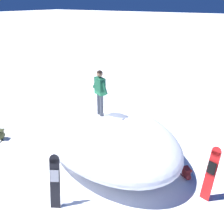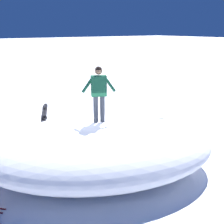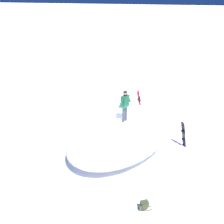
{
  "view_description": "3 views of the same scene",
  "coord_description": "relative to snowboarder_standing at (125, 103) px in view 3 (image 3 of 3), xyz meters",
  "views": [
    {
      "loc": [
        7.21,
        5.48,
        5.51
      ],
      "look_at": [
        -0.08,
        0.59,
        1.87
      ],
      "focal_mm": 43.61,
      "sensor_mm": 36.0,
      "label": 1
    },
    {
      "loc": [
        -6.68,
        4.07,
        4.29
      ],
      "look_at": [
        -0.33,
        -0.38,
        1.85
      ],
      "focal_mm": 42.86,
      "sensor_mm": 36.0,
      "label": 2
    },
    {
      "loc": [
        1.6,
        -11.32,
        7.8
      ],
      "look_at": [
        -0.94,
        0.37,
        1.83
      ],
      "focal_mm": 40.53,
      "sensor_mm": 36.0,
      "label": 3
    }
  ],
  "objects": [
    {
      "name": "backpack_far",
      "position": [
        -0.22,
        3.34,
        -2.38
      ],
      "size": [
        0.54,
        0.55,
        0.38
      ],
      "color": "maroon",
      "rests_on": "ground"
    },
    {
      "name": "snowboard_secondary_upright",
      "position": [
        3.06,
        0.64,
        -1.76
      ],
      "size": [
        0.45,
        0.43,
        1.57
      ],
      "color": "black",
      "rests_on": "ground"
    },
    {
      "name": "backpack_near",
      "position": [
        1.5,
        -4.14,
        -2.35
      ],
      "size": [
        0.57,
        0.44,
        0.44
      ],
      "color": "#383D23",
      "rests_on": "ground"
    },
    {
      "name": "snowboarder_standing",
      "position": [
        0.0,
        0.0,
        0.0
      ],
      "size": [
        0.5,
        0.95,
        1.67
      ],
      "color": "#333842",
      "rests_on": "snow_mound"
    },
    {
      "name": "snow_mound",
      "position": [
        -0.15,
        0.11,
        -1.79
      ],
      "size": [
        7.0,
        8.25,
        1.58
      ],
      "primitive_type": "ellipsoid",
      "rotation": [
        0.0,
        0.0,
        1.13
      ],
      "color": "white",
      "rests_on": "ground"
    },
    {
      "name": "snowboard_primary_upright",
      "position": [
        0.31,
        4.19,
        -1.72
      ],
      "size": [
        0.42,
        0.38,
        1.65
      ],
      "color": "red",
      "rests_on": "ground"
    },
    {
      "name": "ground",
      "position": [
        0.2,
        0.0,
        -2.57
      ],
      "size": [
        240.0,
        240.0,
        0.0
      ],
      "primitive_type": "plane",
      "color": "white"
    }
  ]
}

